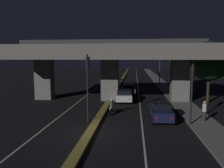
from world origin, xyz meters
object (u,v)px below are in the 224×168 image
object	(u,v)px
car_dark_red_lead_oncoming	(106,82)
motorcycle_white_filtering_near	(111,107)
pedestrian_on_sidewalk	(204,111)
car_grey_third	(129,89)
street_lamp	(159,59)
traffic_light_left_of_median	(88,77)
motorcycle_red_filtering_mid	(117,95)
car_dark_blue_lead	(160,111)
traffic_light_right_of_median	(192,84)
car_white_second_oncoming	(112,78)
car_white_second	(124,95)

from	to	relation	value
car_dark_red_lead_oncoming	motorcycle_white_filtering_near	world-z (taller)	car_dark_red_lead_oncoming
pedestrian_on_sidewalk	car_grey_third	bearing A→B (deg)	115.79
street_lamp	car_grey_third	bearing A→B (deg)	-118.35
traffic_light_left_of_median	pedestrian_on_sidewalk	world-z (taller)	traffic_light_left_of_median
street_lamp	motorcycle_red_filtering_mid	bearing A→B (deg)	-115.88
car_dark_red_lead_oncoming	car_dark_blue_lead	bearing A→B (deg)	19.69
traffic_light_left_of_median	traffic_light_right_of_median	distance (m)	8.33
motorcycle_white_filtering_near	car_grey_third	bearing A→B (deg)	-3.50
car_white_second_oncoming	pedestrian_on_sidewalk	bearing A→B (deg)	16.54
traffic_light_left_of_median	street_lamp	size ratio (longest dim) A/B	0.63
car_grey_third	pedestrian_on_sidewalk	xyz separation A→B (m)	(6.66, -13.78, 0.20)
car_dark_red_lead_oncoming	traffic_light_left_of_median	bearing A→B (deg)	4.34
car_white_second_oncoming	car_dark_red_lead_oncoming	bearing A→B (deg)	-4.60
car_white_second_oncoming	car_grey_third	bearing A→B (deg)	11.00
street_lamp	car_dark_blue_lead	distance (m)	23.82
traffic_light_left_of_median	car_white_second	distance (m)	10.01
traffic_light_right_of_median	car_dark_blue_lead	size ratio (longest dim) A/B	1.19
motorcycle_white_filtering_near	pedestrian_on_sidewalk	xyz separation A→B (m)	(8.04, -2.17, 0.39)
traffic_light_right_of_median	motorcycle_red_filtering_mid	distance (m)	12.84
traffic_light_left_of_median	street_lamp	world-z (taller)	street_lamp
car_white_second	pedestrian_on_sidewalk	xyz separation A→B (m)	(7.09, -8.26, 0.23)
car_white_second	pedestrian_on_sidewalk	world-z (taller)	pedestrian_on_sidewalk
car_grey_third	car_white_second	bearing A→B (deg)	174.00
traffic_light_left_of_median	street_lamp	bearing A→B (deg)	71.25
traffic_light_right_of_median	motorcycle_white_filtering_near	world-z (taller)	traffic_light_right_of_median
traffic_light_right_of_median	car_grey_third	xyz separation A→B (m)	(-5.31, 14.68, -2.58)
street_lamp	traffic_light_right_of_median	bearing A→B (deg)	-90.07
car_grey_third	motorcycle_red_filtering_mid	xyz separation A→B (m)	(-1.47, -4.13, -0.20)
street_lamp	car_white_second	bearing A→B (deg)	-110.52
motorcycle_white_filtering_near	pedestrian_on_sidewalk	world-z (taller)	pedestrian_on_sidewalk
traffic_light_left_of_median	street_lamp	xyz separation A→B (m)	(8.35, 24.59, 1.34)
traffic_light_left_of_median	car_white_second	bearing A→B (deg)	74.31
motorcycle_white_filtering_near	pedestrian_on_sidewalk	bearing A→B (deg)	-101.85
street_lamp	traffic_light_left_of_median	bearing A→B (deg)	-108.75
car_grey_third	car_dark_red_lead_oncoming	distance (m)	9.76
street_lamp	car_white_second_oncoming	size ratio (longest dim) A/B	2.03
motorcycle_white_filtering_near	car_dark_blue_lead	bearing A→B (deg)	-108.45
traffic_light_left_of_median	car_dark_red_lead_oncoming	world-z (taller)	traffic_light_left_of_median
car_white_second	car_dark_blue_lead	bearing A→B (deg)	-157.79
car_dark_blue_lead	car_white_second_oncoming	bearing A→B (deg)	11.81
car_grey_third	pedestrian_on_sidewalk	bearing A→B (deg)	-155.76
car_grey_third	motorcycle_red_filtering_mid	world-z (taller)	car_grey_third
car_dark_red_lead_oncoming	motorcycle_red_filtering_mid	xyz separation A→B (m)	(3.05, -12.79, -0.29)
car_dark_red_lead_oncoming	traffic_light_right_of_median	bearing A→B (deg)	23.48
car_white_second	motorcycle_white_filtering_near	xyz separation A→B (m)	(-0.94, -6.10, -0.16)
motorcycle_red_filtering_mid	car_dark_red_lead_oncoming	bearing A→B (deg)	14.54
traffic_light_left_of_median	pedestrian_on_sidewalk	distance (m)	10.12
car_grey_third	motorcycle_white_filtering_near	distance (m)	11.70
car_white_second	car_grey_third	size ratio (longest dim) A/B	0.91
traffic_light_right_of_median	street_lamp	world-z (taller)	street_lamp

